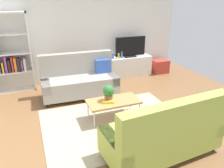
{
  "coord_description": "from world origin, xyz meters",
  "views": [
    {
      "loc": [
        -1.49,
        -3.82,
        2.47
      ],
      "look_at": [
        0.15,
        0.44,
        0.65
      ],
      "focal_mm": 35.7,
      "sensor_mm": 36.0,
      "label": 1
    }
  ],
  "objects_px": {
    "tv": "(130,47)",
    "potted_plant": "(109,92)",
    "bookshelf": "(8,56)",
    "bottle_0": "(119,56)",
    "couch_green": "(164,133)",
    "bottle_1": "(122,55)",
    "couch_beige": "(80,80)",
    "storage_trunk": "(160,66)",
    "table_book_0": "(108,101)",
    "coffee_table": "(114,102)",
    "tv_console": "(130,66)",
    "vase_0": "(113,56)"
  },
  "relations": [
    {
      "from": "coffee_table",
      "to": "bookshelf",
      "type": "bearing_deg",
      "value": 130.39
    },
    {
      "from": "couch_green",
      "to": "bottle_1",
      "type": "height_order",
      "value": "couch_green"
    },
    {
      "from": "potted_plant",
      "to": "tv_console",
      "type": "bearing_deg",
      "value": 55.65
    },
    {
      "from": "bookshelf",
      "to": "vase_0",
      "type": "xyz_separation_m",
      "value": [
        2.96,
        0.03,
        -0.26
      ]
    },
    {
      "from": "table_book_0",
      "to": "coffee_table",
      "type": "bearing_deg",
      "value": 7.68
    },
    {
      "from": "table_book_0",
      "to": "bottle_0",
      "type": "bearing_deg",
      "value": 62.65
    },
    {
      "from": "potted_plant",
      "to": "table_book_0",
      "type": "height_order",
      "value": "potted_plant"
    },
    {
      "from": "couch_beige",
      "to": "vase_0",
      "type": "bearing_deg",
      "value": -140.82
    },
    {
      "from": "tv",
      "to": "bookshelf",
      "type": "distance_m",
      "value": 3.54
    },
    {
      "from": "potted_plant",
      "to": "tv",
      "type": "bearing_deg",
      "value": 55.42
    },
    {
      "from": "tv_console",
      "to": "bottle_0",
      "type": "xyz_separation_m",
      "value": [
        -0.41,
        -0.04,
        0.4
      ]
    },
    {
      "from": "tv",
      "to": "vase_0",
      "type": "relative_size",
      "value": 6.28
    },
    {
      "from": "bottle_1",
      "to": "tv_console",
      "type": "bearing_deg",
      "value": 7.44
    },
    {
      "from": "couch_beige",
      "to": "storage_trunk",
      "type": "relative_size",
      "value": 3.7
    },
    {
      "from": "tv",
      "to": "potted_plant",
      "type": "height_order",
      "value": "tv"
    },
    {
      "from": "couch_green",
      "to": "bottle_0",
      "type": "relative_size",
      "value": 11.8
    },
    {
      "from": "coffee_table",
      "to": "tv",
      "type": "relative_size",
      "value": 1.1
    },
    {
      "from": "couch_green",
      "to": "bookshelf",
      "type": "bearing_deg",
      "value": 117.17
    },
    {
      "from": "tv_console",
      "to": "table_book_0",
      "type": "xyz_separation_m",
      "value": [
        -1.63,
        -2.39,
        0.12
      ]
    },
    {
      "from": "coffee_table",
      "to": "bookshelf",
      "type": "relative_size",
      "value": 0.52
    },
    {
      "from": "tv_console",
      "to": "bottle_1",
      "type": "xyz_separation_m",
      "value": [
        -0.31,
        -0.04,
        0.42
      ]
    },
    {
      "from": "tv",
      "to": "bottle_0",
      "type": "bearing_deg",
      "value": -177.23
    },
    {
      "from": "storage_trunk",
      "to": "couch_green",
      "type": "bearing_deg",
      "value": -121.97
    },
    {
      "from": "coffee_table",
      "to": "bottle_1",
      "type": "distance_m",
      "value": 2.64
    },
    {
      "from": "coffee_table",
      "to": "bookshelf",
      "type": "distance_m",
      "value": 3.2
    },
    {
      "from": "potted_plant",
      "to": "vase_0",
      "type": "relative_size",
      "value": 2.12
    },
    {
      "from": "tv",
      "to": "table_book_0",
      "type": "xyz_separation_m",
      "value": [
        -1.63,
        -2.37,
        -0.51
      ]
    },
    {
      "from": "vase_0",
      "to": "bottle_1",
      "type": "height_order",
      "value": "bottle_1"
    },
    {
      "from": "storage_trunk",
      "to": "table_book_0",
      "type": "xyz_separation_m",
      "value": [
        -2.73,
        -2.29,
        0.22
      ]
    },
    {
      "from": "couch_beige",
      "to": "storage_trunk",
      "type": "bearing_deg",
      "value": -162.47
    },
    {
      "from": "tv",
      "to": "bottle_0",
      "type": "height_order",
      "value": "tv"
    },
    {
      "from": "tv_console",
      "to": "table_book_0",
      "type": "distance_m",
      "value": 2.9
    },
    {
      "from": "couch_green",
      "to": "vase_0",
      "type": "distance_m",
      "value": 3.91
    },
    {
      "from": "couch_green",
      "to": "coffee_table",
      "type": "distance_m",
      "value": 1.45
    },
    {
      "from": "coffee_table",
      "to": "bottle_0",
      "type": "height_order",
      "value": "bottle_0"
    },
    {
      "from": "vase_0",
      "to": "bottle_0",
      "type": "distance_m",
      "value": 0.19
    },
    {
      "from": "couch_beige",
      "to": "bottle_1",
      "type": "height_order",
      "value": "couch_beige"
    },
    {
      "from": "tv_console",
      "to": "storage_trunk",
      "type": "relative_size",
      "value": 2.69
    },
    {
      "from": "couch_green",
      "to": "table_book_0",
      "type": "xyz_separation_m",
      "value": [
        -0.42,
        1.4,
        -0.0
      ]
    },
    {
      "from": "bookshelf",
      "to": "bottle_0",
      "type": "distance_m",
      "value": 3.13
    },
    {
      "from": "couch_green",
      "to": "storage_trunk",
      "type": "height_order",
      "value": "couch_green"
    },
    {
      "from": "tv",
      "to": "couch_beige",
      "type": "bearing_deg",
      "value": -153.6
    },
    {
      "from": "coffee_table",
      "to": "vase_0",
      "type": "height_order",
      "value": "vase_0"
    },
    {
      "from": "bookshelf",
      "to": "storage_trunk",
      "type": "xyz_separation_m",
      "value": [
        4.64,
        -0.12,
        -0.76
      ]
    },
    {
      "from": "coffee_table",
      "to": "storage_trunk",
      "type": "relative_size",
      "value": 2.12
    },
    {
      "from": "tv",
      "to": "table_book_0",
      "type": "relative_size",
      "value": 4.17
    },
    {
      "from": "couch_green",
      "to": "bottle_1",
      "type": "distance_m",
      "value": 3.87
    },
    {
      "from": "bottle_0",
      "to": "bottle_1",
      "type": "bearing_deg",
      "value": 0.0
    },
    {
      "from": "bottle_0",
      "to": "bottle_1",
      "type": "relative_size",
      "value": 0.81
    },
    {
      "from": "potted_plant",
      "to": "bottle_0",
      "type": "xyz_separation_m",
      "value": [
        1.18,
        2.29,
        0.12
      ]
    }
  ]
}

